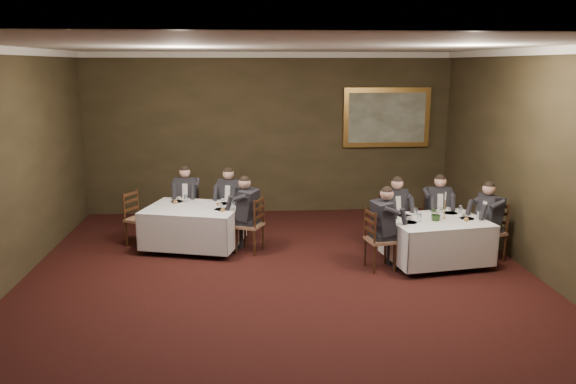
{
  "coord_description": "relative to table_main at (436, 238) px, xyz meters",
  "views": [
    {
      "loc": [
        -0.5,
        -7.28,
        3.25
      ],
      "look_at": [
        0.19,
        1.88,
        1.15
      ],
      "focal_mm": 35.0,
      "sensor_mm": 36.0,
      "label": 1
    }
  ],
  "objects": [
    {
      "name": "candlestick",
      "position": [
        0.14,
        0.07,
        0.48
      ],
      "size": [
        0.07,
        0.07,
        0.46
      ],
      "color": "gold",
      "rests_on": "table_main"
    },
    {
      "name": "chair_sec_endleft",
      "position": [
        -5.07,
        1.4,
        -0.17
      ],
      "size": [
        0.58,
        0.59,
        1.0
      ],
      "rotation": [
        0.0,
        0.0,
        -2.06
      ],
      "color": "#8A6346",
      "rests_on": "ground"
    },
    {
      "name": "chair_main_endright",
      "position": [
        0.98,
        0.15,
        -0.17
      ],
      "size": [
        0.52,
        0.53,
        1.0
      ],
      "rotation": [
        0.0,
        0.0,
        1.83
      ],
      "color": "#8A6346",
      "rests_on": "ground"
    },
    {
      "name": "chair_main_backleft",
      "position": [
        -0.54,
        0.73,
        -0.17
      ],
      "size": [
        0.54,
        0.53,
        1.0
      ],
      "rotation": [
        0.0,
        0.0,
        3.43
      ],
      "color": "#8A6346",
      "rests_on": "ground"
    },
    {
      "name": "ceiling",
      "position": [
        -2.6,
        -1.36,
        3.05
      ],
      "size": [
        8.0,
        10.0,
        0.1
      ],
      "primitive_type": "cube",
      "color": "silver",
      "rests_on": "back_wall"
    },
    {
      "name": "chair_main_endleft",
      "position": [
        -0.98,
        -0.15,
        -0.17
      ],
      "size": [
        0.5,
        0.51,
        1.0
      ],
      "rotation": [
        0.0,
        0.0,
        -1.38
      ],
      "color": "#8A6346",
      "rests_on": "ground"
    },
    {
      "name": "table_second",
      "position": [
        -4.06,
        1.13,
        0.0
      ],
      "size": [
        1.92,
        1.65,
        0.67
      ],
      "rotation": [
        0.0,
        0.0,
        -0.27
      ],
      "color": "#331A0E",
      "rests_on": "ground"
    },
    {
      "name": "place_setting_table_second",
      "position": [
        -4.34,
        1.6,
        0.35
      ],
      "size": [
        0.33,
        0.31,
        0.14
      ],
      "color": "white",
      "rests_on": "table_second"
    },
    {
      "name": "table_main",
      "position": [
        0.0,
        0.0,
        0.0
      ],
      "size": [
        1.74,
        1.43,
        0.67
      ],
      "rotation": [
        0.0,
        0.0,
        0.15
      ],
      "color": "#331A0E",
      "rests_on": "ground"
    },
    {
      "name": "crown_molding",
      "position": [
        -2.6,
        -1.36,
        2.99
      ],
      "size": [
        8.0,
        10.0,
        0.12
      ],
      "color": "white",
      "rests_on": "back_wall"
    },
    {
      "name": "chair_sec_backleft",
      "position": [
        -4.27,
        2.06,
        -0.17
      ],
      "size": [
        0.48,
        0.46,
        1.0
      ],
      "rotation": [
        0.0,
        0.0,
        3.05
      ],
      "color": "#8A6346",
      "rests_on": "ground"
    },
    {
      "name": "ground",
      "position": [
        -2.6,
        -1.36,
        -0.45
      ],
      "size": [
        10.0,
        10.0,
        0.0
      ],
      "primitive_type": "plane",
      "color": "black",
      "rests_on": "ground"
    },
    {
      "name": "back_wall",
      "position": [
        -2.6,
        3.64,
        1.3
      ],
      "size": [
        8.0,
        0.1,
        3.5
      ],
      "primitive_type": "cube",
      "color": "#2E2817",
      "rests_on": "ground"
    },
    {
      "name": "chair_sec_endright",
      "position": [
        -3.06,
        0.85,
        -0.17
      ],
      "size": [
        0.57,
        0.58,
        1.0
      ],
      "rotation": [
        0.0,
        0.0,
        1.12
      ],
      "color": "#8A6346",
      "rests_on": "ground"
    },
    {
      "name": "place_setting_table_main",
      "position": [
        -0.41,
        0.29,
        0.35
      ],
      "size": [
        0.33,
        0.31,
        0.14
      ],
      "color": "white",
      "rests_on": "table_main"
    },
    {
      "name": "diner_main_backright",
      "position": [
        0.29,
        0.85,
        0.06
      ],
      "size": [
        0.43,
        0.5,
        1.35
      ],
      "rotation": [
        0.0,
        0.0,
        3.1
      ],
      "color": "black",
      "rests_on": "chair_main_backright"
    },
    {
      "name": "diner_main_endright",
      "position": [
        0.97,
        0.15,
        0.06
      ],
      "size": [
        0.57,
        0.51,
        1.35
      ],
      "rotation": [
        0.0,
        0.0,
        1.83
      ],
      "color": "black",
      "rests_on": "chair_main_endright"
    },
    {
      "name": "centerpiece",
      "position": [
        -0.04,
        -0.06,
        0.44
      ],
      "size": [
        0.29,
        0.27,
        0.26
      ],
      "primitive_type": "imported",
      "rotation": [
        0.0,
        0.0,
        0.34
      ],
      "color": "#2D5926",
      "rests_on": "table_main"
    },
    {
      "name": "diner_sec_endright",
      "position": [
        -3.07,
        0.86,
        0.06
      ],
      "size": [
        0.61,
        0.57,
        1.35
      ],
      "rotation": [
        0.0,
        0.0,
        1.12
      ],
      "color": "black",
      "rests_on": "chair_sec_endright"
    },
    {
      "name": "diner_sec_backright",
      "position": [
        -3.42,
        1.81,
        0.06
      ],
      "size": [
        0.54,
        0.59,
        1.35
      ],
      "rotation": [
        0.0,
        0.0,
        2.78
      ],
      "color": "black",
      "rests_on": "chair_sec_backright"
    },
    {
      "name": "right_wall",
      "position": [
        1.4,
        -1.36,
        1.3
      ],
      "size": [
        0.1,
        10.0,
        3.5
      ],
      "primitive_type": "cube",
      "color": "#2E2817",
      "rests_on": "ground"
    },
    {
      "name": "painting",
      "position": [
        0.0,
        3.57,
        1.65
      ],
      "size": [
        1.92,
        0.09,
        1.3
      ],
      "color": "#DBA650",
      "rests_on": "back_wall"
    },
    {
      "name": "chair_main_backright",
      "position": [
        0.29,
        0.86,
        -0.17
      ],
      "size": [
        0.46,
        0.44,
        1.0
      ],
      "rotation": [
        0.0,
        0.0,
        3.1
      ],
      "color": "#8A6346",
      "rests_on": "ground"
    },
    {
      "name": "diner_sec_backleft",
      "position": [
        -4.27,
        2.05,
        0.06
      ],
      "size": [
        0.45,
        0.52,
        1.35
      ],
      "rotation": [
        0.0,
        0.0,
        3.05
      ],
      "color": "black",
      "rests_on": "chair_sec_backleft"
    },
    {
      "name": "chair_sec_backright",
      "position": [
        -3.41,
        1.83,
        -0.17
      ],
      "size": [
        0.56,
        0.55,
        1.0
      ],
      "rotation": [
        0.0,
        0.0,
        2.78
      ],
      "color": "#8A6346",
      "rests_on": "ground"
    },
    {
      "name": "diner_main_backleft",
      "position": [
        -0.54,
        0.72,
        0.06
      ],
      "size": [
        0.52,
        0.57,
        1.35
      ],
      "rotation": [
        0.0,
        0.0,
        3.43
      ],
      "color": "black",
      "rests_on": "chair_main_backleft"
    },
    {
      "name": "diner_main_endleft",
      "position": [
        -0.97,
        -0.15,
        0.06
      ],
      "size": [
        0.55,
        0.49,
        1.35
      ],
      "rotation": [
        0.0,
        0.0,
        -1.38
      ],
      "color": "black",
      "rests_on": "chair_main_endleft"
    }
  ]
}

